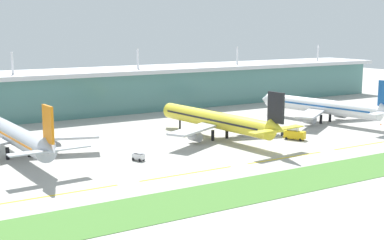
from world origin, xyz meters
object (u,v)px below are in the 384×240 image
Objects in this scene: baggage_cart at (138,156)px; safety_cone_left_wingtip at (381,124)px; airliner_far at (323,107)px; fuel_truck at (294,133)px; airliner_middle at (217,120)px; airliner_near at (16,136)px; pushback_tug at (287,133)px.

baggage_cart reaches higher than safety_cone_left_wingtip.
airliner_far is 90.41× the size of safety_cone_left_wingtip.
fuel_truck reaches higher than baggage_cart.
fuel_truck is 10.86× the size of safety_cone_left_wingtip.
fuel_truck is at bearing -176.06° from safety_cone_left_wingtip.
baggage_cart is (-36.89, -13.88, -5.19)m from airliner_middle.
airliner_near reaches higher than pushback_tug.
baggage_cart is at bearing -175.01° from pushback_tug.
airliner_middle and airliner_far have the same top height.
fuel_truck is at bearing -34.33° from airliner_middle.
airliner_near is 137.77m from safety_cone_left_wingtip.
fuel_truck is 48.52m from safety_cone_left_wingtip.
airliner_middle is (65.88, -8.72, -0.00)m from airliner_near.
airliner_near reaches higher than fuel_truck.
fuel_truck is (-33.26, -20.12, -4.19)m from airliner_far.
airliner_middle is at bearing -7.54° from airliner_near.
airliner_far reaches higher than safety_cone_left_wingtip.
baggage_cart is (28.99, -22.60, -5.19)m from airliner_near.
airliner_far is 39.10m from fuel_truck.
airliner_far is at bearing 5.37° from airliner_middle.
airliner_near is 37.12m from baggage_cart.
airliner_near is at bearing 164.91° from fuel_truck.
safety_cone_left_wingtip is at bearing 1.21° from baggage_cart.
baggage_cart is at bearing -178.79° from safety_cone_left_wingtip.
baggage_cart is 58.79m from fuel_truck.
airliner_near reaches higher than baggage_cart.
airliner_near is at bearing 142.07° from baggage_cart.
fuel_truck is at bearing -148.82° from airliner_far.
airliner_middle reaches higher than safety_cone_left_wingtip.
pushback_tug is at bearing -10.82° from airliner_near.
airliner_middle is 92.01× the size of safety_cone_left_wingtip.
pushback_tug is 1.19× the size of baggage_cart.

